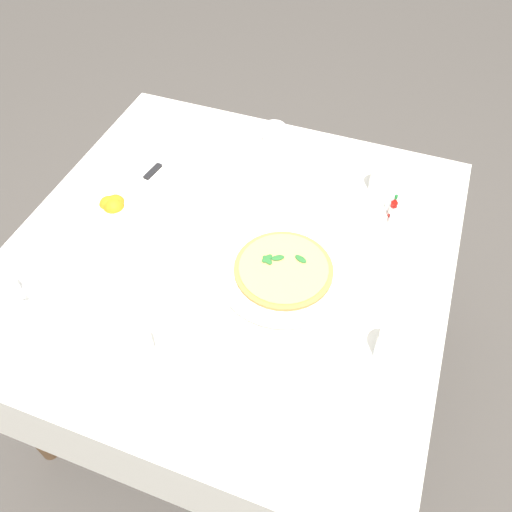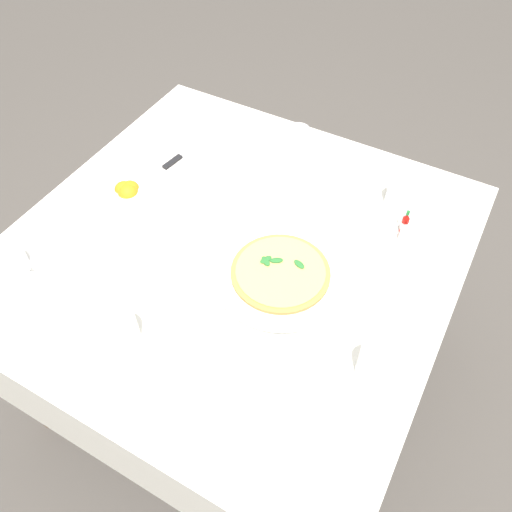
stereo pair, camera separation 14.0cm
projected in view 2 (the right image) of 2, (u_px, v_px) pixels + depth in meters
The scene contains 16 objects.
ground_plane at pixel (240, 372), 2.03m from camera, with size 8.00×8.00×0.00m, color #4C4742.
dining_table at pixel (235, 272), 1.55m from camera, with size 1.20×1.20×0.76m.
pizza_plate at pixel (280, 275), 1.37m from camera, with size 0.36×0.36×0.02m.
pizza at pixel (280, 272), 1.36m from camera, with size 0.26×0.26×0.02m.
coffee_cup_far_left at pixel (298, 139), 1.71m from camera, with size 0.13×0.13×0.07m.
coffee_cup_left_edge at pixel (12, 260), 1.38m from camera, with size 0.13×0.13×0.06m.
water_glass_back_corner at pixel (399, 191), 1.52m from camera, with size 0.07×0.07×0.12m.
water_glass_near_left at pixel (121, 327), 1.21m from camera, with size 0.08×0.08×0.12m.
water_glass_right_edge at pixel (374, 361), 1.15m from camera, with size 0.07×0.07×0.13m.
napkin_folded at pixel (183, 158), 1.68m from camera, with size 0.24×0.16×0.02m.
dinner_knife at pixel (183, 154), 1.67m from camera, with size 0.20×0.05×0.01m.
citrus_bowl at pixel (129, 195), 1.54m from camera, with size 0.15×0.15×0.07m.
hot_sauce_bottle at pixel (405, 224), 1.46m from camera, with size 0.02×0.02×0.08m.
salt_shaker at pixel (404, 218), 1.49m from camera, with size 0.03×0.03×0.06m.
pepper_shaker at pixel (404, 233), 1.45m from camera, with size 0.03×0.03×0.06m.
menu_card at pixel (223, 208), 1.51m from camera, with size 0.04×0.08×0.06m.
Camera 2 is at (-0.81, -0.52, 1.85)m, focal length 36.30 mm.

